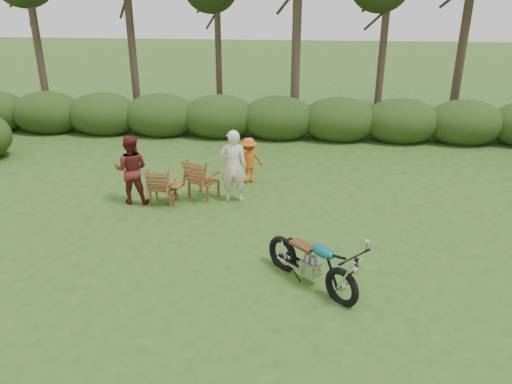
# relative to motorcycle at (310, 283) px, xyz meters

# --- Properties ---
(ground) EXTENTS (80.00, 80.00, 0.00)m
(ground) POSITION_rel_motorcycle_xyz_m (-1.03, -0.17, 0.00)
(ground) COLOR #2B4617
(ground) RESTS_ON ground
(tree_line) EXTENTS (22.52, 11.62, 8.14)m
(tree_line) POSITION_rel_motorcycle_xyz_m (-0.53, 9.57, 3.81)
(tree_line) COLOR #34271C
(tree_line) RESTS_ON ground
(motorcycle) EXTENTS (1.92, 1.90, 1.12)m
(motorcycle) POSITION_rel_motorcycle_xyz_m (0.00, 0.00, 0.00)
(motorcycle) COLOR #0C949D
(motorcycle) RESTS_ON ground
(lawn_chair_right) EXTENTS (0.90, 0.90, 0.99)m
(lawn_chair_right) POSITION_rel_motorcycle_xyz_m (-2.54, 3.56, 0.00)
(lawn_chair_right) COLOR brown
(lawn_chair_right) RESTS_ON ground
(lawn_chair_left) EXTENTS (0.64, 0.64, 0.88)m
(lawn_chair_left) POSITION_rel_motorcycle_xyz_m (-3.43, 3.14, 0.00)
(lawn_chair_left) COLOR brown
(lawn_chair_left) RESTS_ON ground
(side_table) EXTENTS (0.51, 0.44, 0.49)m
(side_table) POSITION_rel_motorcycle_xyz_m (-3.18, 3.11, 0.24)
(side_table) COLOR brown
(side_table) RESTS_ON ground
(cup) EXTENTS (0.15, 0.15, 0.09)m
(cup) POSITION_rel_motorcycle_xyz_m (-3.22, 3.10, 0.53)
(cup) COLOR beige
(cup) RESTS_ON side_table
(adult_a) EXTENTS (0.66, 0.46, 1.73)m
(adult_a) POSITION_rel_motorcycle_xyz_m (-1.79, 3.45, 0.00)
(adult_a) COLOR beige
(adult_a) RESTS_ON ground
(adult_b) EXTENTS (0.83, 0.67, 1.63)m
(adult_b) POSITION_rel_motorcycle_xyz_m (-4.13, 3.12, 0.00)
(adult_b) COLOR maroon
(adult_b) RESTS_ON ground
(child) EXTENTS (0.89, 0.75, 1.19)m
(child) POSITION_rel_motorcycle_xyz_m (-1.57, 4.65, 0.00)
(child) COLOR #D05313
(child) RESTS_ON ground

